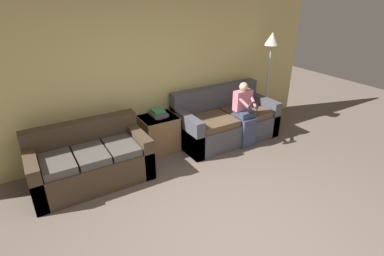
# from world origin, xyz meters

# --- Properties ---
(ground_plane) EXTENTS (14.00, 14.00, 0.00)m
(ground_plane) POSITION_xyz_m (0.00, 0.00, 0.00)
(ground_plane) COLOR #6B5B51
(wall_back) EXTENTS (7.27, 0.06, 2.55)m
(wall_back) POSITION_xyz_m (0.00, 2.80, 1.27)
(wall_back) COLOR #DBCC7F
(wall_back) RESTS_ON ground_plane
(couch_main) EXTENTS (1.84, 0.92, 0.92)m
(couch_main) POSITION_xyz_m (1.44, 2.30, 0.33)
(couch_main) COLOR #4C4C56
(couch_main) RESTS_ON ground_plane
(couch_side) EXTENTS (1.63, 0.85, 0.84)m
(couch_side) POSITION_xyz_m (-1.05, 2.19, 0.31)
(couch_side) COLOR #473828
(couch_side) RESTS_ON ground_plane
(child_left_seated) EXTENTS (0.34, 0.36, 1.13)m
(child_left_seated) POSITION_xyz_m (1.58, 1.91, 0.61)
(child_left_seated) COLOR #384260
(child_left_seated) RESTS_ON ground_plane
(side_shelf) EXTENTS (0.60, 0.52, 0.63)m
(side_shelf) POSITION_xyz_m (0.19, 2.49, 0.32)
(side_shelf) COLOR olive
(side_shelf) RESTS_ON ground_plane
(book_stack) EXTENTS (0.25, 0.31, 0.13)m
(book_stack) POSITION_xyz_m (0.19, 2.49, 0.69)
(book_stack) COLOR gray
(book_stack) RESTS_ON side_shelf
(floor_lamp) EXTENTS (0.28, 0.28, 1.84)m
(floor_lamp) POSITION_xyz_m (2.56, 2.42, 1.52)
(floor_lamp) COLOR #2D2B28
(floor_lamp) RESTS_ON ground_plane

